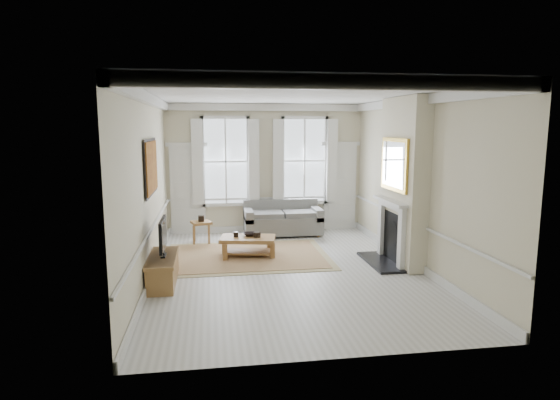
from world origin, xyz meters
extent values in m
plane|color=#B7B5AD|center=(0.00, 0.00, 0.00)|extent=(7.20, 7.20, 0.00)
plane|color=white|center=(0.00, 0.00, 3.40)|extent=(7.20, 7.20, 0.00)
plane|color=beige|center=(0.00, 3.60, 1.70)|extent=(5.20, 0.00, 5.20)
plane|color=beige|center=(-2.60, 0.00, 1.70)|extent=(0.00, 7.20, 7.20)
plane|color=beige|center=(2.60, 0.00, 1.70)|extent=(0.00, 7.20, 7.20)
cube|color=silver|center=(-2.05, 3.56, 1.15)|extent=(0.90, 0.08, 2.30)
cube|color=silver|center=(2.05, 3.56, 1.15)|extent=(0.90, 0.08, 2.30)
cube|color=#A5651C|center=(-2.56, 0.30, 2.05)|extent=(0.05, 1.66, 1.06)
cube|color=beige|center=(2.43, 0.20, 1.70)|extent=(0.35, 1.70, 3.38)
cube|color=black|center=(2.00, 0.20, 0.03)|extent=(0.55, 1.50, 0.05)
cube|color=silver|center=(2.20, -0.35, 0.57)|extent=(0.10, 0.18, 1.15)
cube|color=silver|center=(2.20, 0.75, 0.57)|extent=(0.10, 0.18, 1.15)
cube|color=silver|center=(2.15, 0.20, 1.30)|extent=(0.20, 1.45, 0.06)
cube|color=black|center=(2.25, 0.20, 0.55)|extent=(0.02, 0.92, 1.00)
cube|color=gold|center=(2.21, 0.20, 2.05)|extent=(0.06, 1.26, 1.06)
cube|color=#585855|center=(0.39, 3.05, 0.29)|extent=(1.99, 0.97, 0.45)
cube|color=#585855|center=(0.39, 3.43, 0.67)|extent=(1.99, 0.20, 0.44)
cube|color=#585855|center=(-0.51, 3.05, 0.55)|extent=(0.20, 0.97, 0.30)
cube|color=#585855|center=(1.28, 3.05, 0.55)|extent=(0.20, 0.97, 0.30)
cylinder|color=olive|center=(-0.49, 2.69, 0.04)|extent=(0.06, 0.06, 0.08)
cylinder|color=olive|center=(1.26, 3.41, 0.04)|extent=(0.06, 0.06, 0.08)
cube|color=olive|center=(-1.70, 2.49, 0.50)|extent=(0.55, 0.55, 0.06)
cube|color=olive|center=(-1.87, 2.32, 0.24)|extent=(0.05, 0.05, 0.47)
cube|color=olive|center=(-1.53, 2.32, 0.24)|extent=(0.05, 0.05, 0.47)
cube|color=olive|center=(-1.87, 2.66, 0.24)|extent=(0.05, 0.05, 0.47)
cube|color=olive|center=(-1.53, 2.66, 0.24)|extent=(0.05, 0.05, 0.47)
cube|color=#9C7750|center=(-0.69, 1.11, 0.01)|extent=(3.50, 2.60, 0.02)
cube|color=olive|center=(-0.69, 1.11, 0.40)|extent=(1.27, 0.89, 0.08)
cube|color=olive|center=(-1.17, 0.87, 0.18)|extent=(0.10, 0.10, 0.36)
cube|color=olive|center=(-0.20, 0.87, 0.18)|extent=(0.10, 0.10, 0.36)
cube|color=olive|center=(-1.17, 1.35, 0.18)|extent=(0.10, 0.10, 0.36)
cube|color=olive|center=(-0.20, 1.35, 0.18)|extent=(0.10, 0.10, 0.36)
cylinder|color=black|center=(-0.94, 1.16, 0.49)|extent=(0.11, 0.11, 0.11)
cylinder|color=black|center=(-0.49, 1.06, 0.49)|extent=(0.16, 0.16, 0.11)
imported|color=black|center=(-0.64, 1.21, 0.47)|extent=(0.29, 0.29, 0.07)
cube|color=olive|center=(-2.34, -0.43, 0.25)|extent=(0.45, 1.41, 0.51)
cube|color=black|center=(-2.32, -0.43, 0.52)|extent=(0.08, 0.30, 0.03)
cube|color=black|center=(-2.32, -0.43, 0.91)|extent=(0.05, 0.90, 0.55)
cube|color=black|center=(-2.29, -0.43, 0.91)|extent=(0.01, 0.83, 0.50)
camera|label=1|loc=(-1.46, -8.77, 2.80)|focal=30.00mm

